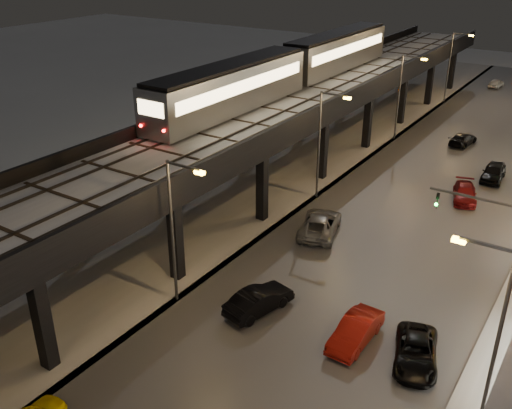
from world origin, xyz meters
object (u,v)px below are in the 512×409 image
Objects in this scene: car_mid_silver at (320,224)px; car_mid_dark at (463,140)px; car_onc_silver at (355,332)px; car_onc_white at (465,194)px; subway_train at (291,66)px; car_far_white at (496,83)px; car_near_white at (259,301)px; car_onc_red at (493,173)px; car_onc_dark at (416,353)px.

car_mid_silver is 25.94m from car_mid_dark.
car_onc_white is at bearing 91.53° from car_onc_silver.
car_onc_white is (18.41, -2.78, -7.92)m from subway_train.
car_far_white is 64.55m from car_onc_silver.
car_near_white reaches higher than car_onc_white.
subway_train is 21.10m from car_onc_red.
car_onc_dark is at bearing 105.39° from car_far_white.
car_mid_silver is at bearing 90.84° from car_mid_dark.
car_near_white is at bearing 97.31° from car_far_white.
car_onc_white is 5.89m from car_onc_red.
car_mid_silver is 19.39m from car_onc_red.
car_near_white reaches higher than car_onc_silver.
car_near_white is 1.02× the size of car_onc_red.
car_onc_red is (8.31, 17.52, -0.02)m from car_mid_silver.
car_far_white is at bearing 73.61° from subway_train.
subway_train reaches higher than car_far_white.
subway_train is at bearing 114.52° from car_onc_dark.
car_mid_silver is 1.26× the size of car_onc_silver.
subway_train is 8.99× the size of car_onc_red.
car_near_white is at bearing -121.25° from car_onc_white.
subway_train reaches higher than car_onc_silver.
car_mid_dark is 9.55m from car_onc_red.
subway_train is 8.83× the size of car_near_white.
car_onc_silver is at bearing -162.14° from car_near_white.
car_onc_red is (6.79, 28.09, 0.01)m from car_near_white.
car_mid_dark reaches higher than car_far_white.
car_onc_red is at bearing 77.70° from car_onc_dark.
car_far_white is 0.78× the size of car_onc_dark.
car_near_white is at bearing -63.33° from subway_train.
subway_train is 9.06× the size of car_onc_white.
car_near_white is 1.25× the size of car_far_white.
subway_train is 33.58m from car_onc_dark.
car_near_white is 1.02× the size of car_onc_silver.
car_onc_white is at bearing -8.58° from subway_train.
car_onc_silver is 21.81m from car_onc_white.
car_onc_silver is at bearing 166.54° from car_onc_dark.
car_onc_red reaches higher than car_onc_silver.
car_onc_silver is 0.99× the size of car_onc_red.
car_far_white is at bearing -75.89° from car_mid_dark.
subway_train is at bearing -50.02° from car_near_white.
subway_train is 42.04m from car_far_white.
car_onc_white is (-0.03, 21.81, -0.09)m from car_onc_silver.
car_onc_dark reaches higher than car_onc_white.
car_near_white reaches higher than car_onc_dark.
subway_train is at bearing -174.30° from car_onc_red.
car_far_white is 42.92m from car_onc_white.
car_mid_silver is 14.52m from car_onc_dark.
car_near_white is at bearing 95.42° from car_mid_dark.
subway_train is 11.03× the size of car_far_white.
car_mid_silver reaches higher than car_near_white.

